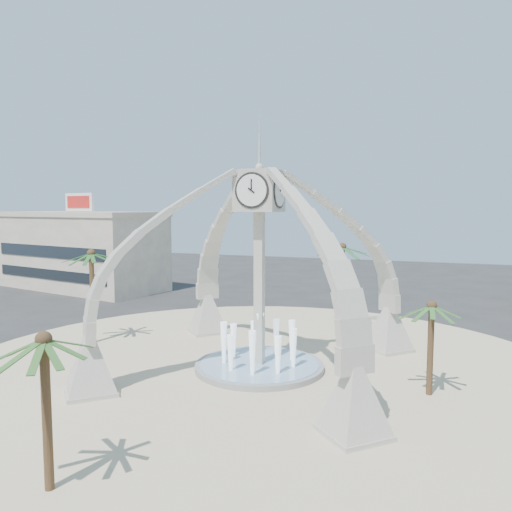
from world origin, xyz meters
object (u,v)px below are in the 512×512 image
(clock_tower, at_px, (259,266))
(palm_south, at_px, (44,342))
(fountain, at_px, (259,365))
(palm_north, at_px, (342,248))
(palm_west, at_px, (91,255))
(palm_east, at_px, (432,307))

(clock_tower, bearing_deg, palm_south, -98.67)
(fountain, bearing_deg, clock_tower, -90.00)
(clock_tower, distance_m, palm_north, 13.43)
(clock_tower, height_order, palm_north, clock_tower)
(fountain, height_order, palm_west, palm_west)
(palm_east, height_order, palm_west, palm_west)
(fountain, relative_size, palm_west, 1.08)
(clock_tower, height_order, palm_east, clock_tower)
(fountain, bearing_deg, palm_south, -98.67)
(palm_east, distance_m, palm_south, 18.96)
(palm_north, bearing_deg, clock_tower, -100.78)
(palm_south, bearing_deg, palm_north, 80.34)
(palm_south, bearing_deg, fountain, 81.33)
(palm_north, bearing_deg, palm_south, -99.66)
(palm_east, xyz_separation_m, palm_south, (-12.31, -14.41, 0.59))
(fountain, distance_m, palm_north, 14.87)
(palm_east, height_order, palm_south, palm_south)
(clock_tower, height_order, fountain, clock_tower)
(palm_west, relative_size, palm_north, 0.98)
(clock_tower, bearing_deg, fountain, 90.00)
(clock_tower, relative_size, palm_west, 2.41)
(fountain, bearing_deg, palm_west, 173.91)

